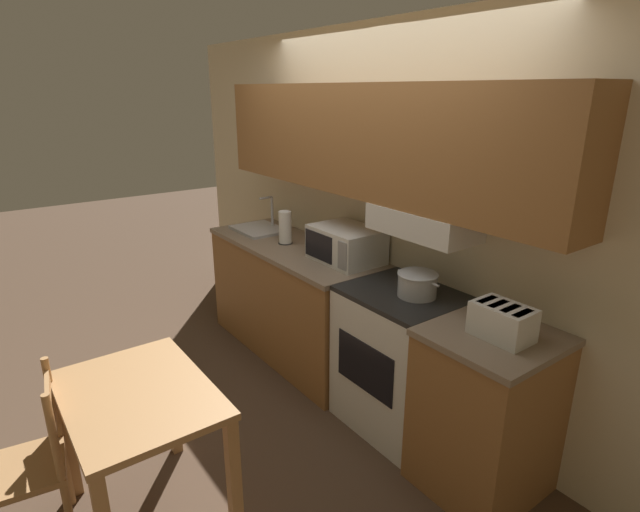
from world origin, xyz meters
The scene contains 12 objects.
ground_plane centered at (0.00, 0.00, 0.00)m, with size 16.00×16.00×0.00m, color #4C3828.
wall_back centered at (0.01, -0.07, 1.53)m, with size 5.43×0.38×2.55m.
lower_counter_main centered at (-0.66, -0.31, 0.47)m, with size 1.72×0.64×0.94m.
lower_counter_right_stub centered at (1.22, -0.31, 0.47)m, with size 0.61×0.64×0.94m.
stove_range centered at (0.55, -0.30, 0.47)m, with size 0.71×0.60×0.94m.
cooking_pot centered at (0.64, -0.27, 1.01)m, with size 0.32×0.25×0.15m.
microwave centered at (-0.12, -0.21, 1.06)m, with size 0.50×0.38×0.25m.
toaster centered at (1.26, -0.32, 1.02)m, with size 0.30×0.19×0.17m.
sink_basin centered at (-1.20, -0.31, 0.95)m, with size 0.46×0.37×0.29m.
paper_towel_roll centered at (-0.74, -0.33, 1.07)m, with size 0.12×0.12×0.26m.
dining_table centered at (0.37, -1.87, 0.62)m, with size 0.89×0.64×0.75m.
chair_left_of_table centered at (0.18, -2.35, 0.43)m, with size 0.43×0.43×0.88m.
Camera 1 is at (2.53, -2.37, 2.11)m, focal length 28.00 mm.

